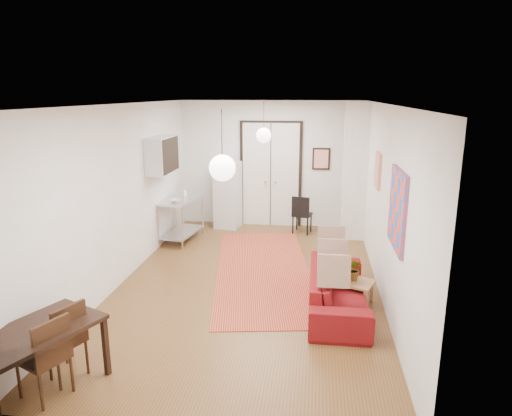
# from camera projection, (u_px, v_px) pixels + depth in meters

# --- Properties ---
(floor) EXTENTS (7.00, 7.00, 0.00)m
(floor) POSITION_uv_depth(u_px,v_px,m) (249.00, 282.00, 7.59)
(floor) COLOR brown
(floor) RESTS_ON ground
(ceiling) EXTENTS (4.20, 7.00, 0.02)m
(ceiling) POSITION_uv_depth(u_px,v_px,m) (248.00, 104.00, 6.88)
(ceiling) COLOR silver
(ceiling) RESTS_ON wall_back
(wall_back) EXTENTS (4.20, 0.02, 2.90)m
(wall_back) POSITION_uv_depth(u_px,v_px,m) (271.00, 164.00, 10.60)
(wall_back) COLOR white
(wall_back) RESTS_ON floor
(wall_front) EXTENTS (4.20, 0.02, 2.90)m
(wall_front) POSITION_uv_depth(u_px,v_px,m) (188.00, 289.00, 3.87)
(wall_front) COLOR white
(wall_front) RESTS_ON floor
(wall_left) EXTENTS (0.02, 7.00, 2.90)m
(wall_left) POSITION_uv_depth(u_px,v_px,m) (123.00, 194.00, 7.50)
(wall_left) COLOR white
(wall_left) RESTS_ON floor
(wall_right) EXTENTS (0.02, 7.00, 2.90)m
(wall_right) POSITION_uv_depth(u_px,v_px,m) (385.00, 202.00, 6.96)
(wall_right) COLOR white
(wall_right) RESTS_ON floor
(double_doors) EXTENTS (1.44, 0.06, 2.50)m
(double_doors) POSITION_uv_depth(u_px,v_px,m) (271.00, 175.00, 10.61)
(double_doors) COLOR silver
(double_doors) RESTS_ON wall_back
(stub_partition) EXTENTS (0.50, 0.10, 2.90)m
(stub_partition) POSITION_uv_depth(u_px,v_px,m) (355.00, 173.00, 9.45)
(stub_partition) COLOR white
(stub_partition) RESTS_ON floor
(wall_cabinet) EXTENTS (0.35, 1.00, 0.70)m
(wall_cabinet) POSITION_uv_depth(u_px,v_px,m) (162.00, 155.00, 8.81)
(wall_cabinet) COLOR silver
(wall_cabinet) RESTS_ON wall_left
(painting_popart) EXTENTS (0.05, 1.00, 1.00)m
(painting_popart) POSITION_uv_depth(u_px,v_px,m) (398.00, 209.00, 5.72)
(painting_popart) COLOR red
(painting_popart) RESTS_ON wall_right
(painting_abstract) EXTENTS (0.05, 0.50, 0.60)m
(painting_abstract) POSITION_uv_depth(u_px,v_px,m) (378.00, 170.00, 7.65)
(painting_abstract) COLOR beige
(painting_abstract) RESTS_ON wall_right
(poster_back) EXTENTS (0.40, 0.03, 0.50)m
(poster_back) POSITION_uv_depth(u_px,v_px,m) (321.00, 159.00, 10.38)
(poster_back) COLOR red
(poster_back) RESTS_ON wall_back
(print_left) EXTENTS (0.03, 0.44, 0.54)m
(print_left) POSITION_uv_depth(u_px,v_px,m) (163.00, 149.00, 9.30)
(print_left) COLOR #97673E
(print_left) RESTS_ON wall_left
(pendant_back) EXTENTS (0.30, 0.30, 0.80)m
(pendant_back) POSITION_uv_depth(u_px,v_px,m) (264.00, 135.00, 8.96)
(pendant_back) COLOR white
(pendant_back) RESTS_ON ceiling
(pendant_front) EXTENTS (0.30, 0.30, 0.80)m
(pendant_front) POSITION_uv_depth(u_px,v_px,m) (222.00, 168.00, 5.11)
(pendant_front) COLOR white
(pendant_front) RESTS_ON ceiling
(kilim_rug) EXTENTS (2.28, 4.51, 0.01)m
(kilim_rug) POSITION_uv_depth(u_px,v_px,m) (263.00, 270.00, 8.12)
(kilim_rug) COLOR #BA4A2E
(kilim_rug) RESTS_ON floor
(sofa) EXTENTS (0.82, 2.08, 0.61)m
(sofa) POSITION_uv_depth(u_px,v_px,m) (338.00, 289.00, 6.60)
(sofa) COLOR maroon
(sofa) RESTS_ON floor
(coffee_table) EXTENTS (0.89, 0.71, 0.35)m
(coffee_table) POSITION_uv_depth(u_px,v_px,m) (346.00, 282.00, 6.86)
(coffee_table) COLOR #AD7F52
(coffee_table) RESTS_ON floor
(potted_plant) EXTENTS (0.39, 0.36, 0.34)m
(potted_plant) POSITION_uv_depth(u_px,v_px,m) (354.00, 269.00, 6.79)
(potted_plant) COLOR #2F5F2A
(potted_plant) RESTS_ON coffee_table
(kitchen_counter) EXTENTS (0.76, 1.27, 0.92)m
(kitchen_counter) POSITION_uv_depth(u_px,v_px,m) (181.00, 213.00, 9.62)
(kitchen_counter) COLOR #BABCBF
(kitchen_counter) RESTS_ON floor
(bowl) EXTENTS (0.29, 0.29, 0.05)m
(bowl) POSITION_uv_depth(u_px,v_px,m) (176.00, 200.00, 9.24)
(bowl) COLOR silver
(bowl) RESTS_ON kitchen_counter
(soap_bottle) EXTENTS (0.11, 0.12, 0.19)m
(soap_bottle) POSITION_uv_depth(u_px,v_px,m) (184.00, 191.00, 9.75)
(soap_bottle) COLOR teal
(soap_bottle) RESTS_ON kitchen_counter
(fridge) EXTENTS (0.61, 0.61, 1.53)m
(fridge) POSITION_uv_depth(u_px,v_px,m) (228.00, 195.00, 10.55)
(fridge) COLOR silver
(fridge) RESTS_ON floor
(dining_table) EXTENTS (1.22, 1.51, 0.73)m
(dining_table) POSITION_uv_depth(u_px,v_px,m) (33.00, 338.00, 4.63)
(dining_table) COLOR black
(dining_table) RESTS_ON floor
(dining_chair_near) EXTENTS (0.56, 0.67, 0.90)m
(dining_chair_near) POSITION_uv_depth(u_px,v_px,m) (64.00, 330.00, 5.05)
(dining_chair_near) COLOR #341F10
(dining_chair_near) RESTS_ON floor
(dining_chair_far) EXTENTS (0.56, 0.67, 0.90)m
(dining_chair_far) POSITION_uv_depth(u_px,v_px,m) (47.00, 345.00, 4.74)
(dining_chair_far) COLOR #341F10
(dining_chair_far) RESTS_ON floor
(black_side_chair) EXTENTS (0.47, 0.47, 0.86)m
(black_side_chair) POSITION_uv_depth(u_px,v_px,m) (302.00, 210.00, 10.24)
(black_side_chair) COLOR black
(black_side_chair) RESTS_ON floor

